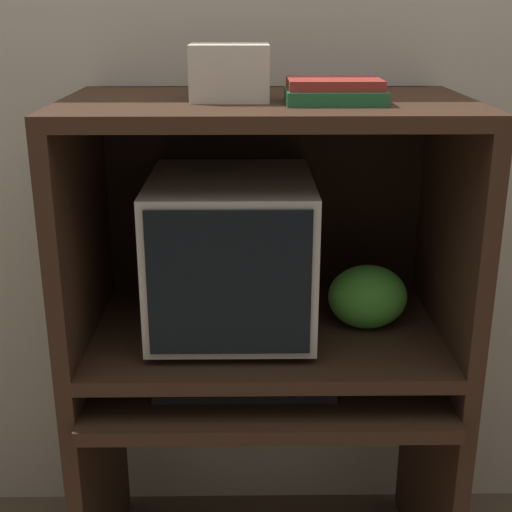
# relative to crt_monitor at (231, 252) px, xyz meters

# --- Properties ---
(wall_back) EXTENTS (6.00, 0.06, 2.60)m
(wall_back) POSITION_rel_crt_monitor_xyz_m (0.09, 0.34, 0.32)
(wall_back) COLOR beige
(wall_back) RESTS_ON ground_plane
(desk_base) EXTENTS (0.97, 0.61, 0.66)m
(desk_base) POSITION_rel_crt_monitor_xyz_m (0.09, -0.04, -0.55)
(desk_base) COLOR #382316
(desk_base) RESTS_ON ground_plane
(desk_monitor_shelf) EXTENTS (0.97, 0.58, 0.11)m
(desk_monitor_shelf) POSITION_rel_crt_monitor_xyz_m (0.09, -0.01, -0.23)
(desk_monitor_shelf) COLOR #382316
(desk_monitor_shelf) RESTS_ON desk_base
(hutch_upper) EXTENTS (0.97, 0.58, 0.59)m
(hutch_upper) POSITION_rel_crt_monitor_xyz_m (0.09, 0.02, 0.19)
(hutch_upper) COLOR #382316
(hutch_upper) RESTS_ON desk_monitor_shelf
(crt_monitor) EXTENTS (0.41, 0.46, 0.40)m
(crt_monitor) POSITION_rel_crt_monitor_xyz_m (0.00, 0.00, 0.00)
(crt_monitor) COLOR beige
(crt_monitor) RESTS_ON desk_monitor_shelf
(keyboard) EXTENTS (0.45, 0.14, 0.03)m
(keyboard) POSITION_rel_crt_monitor_xyz_m (0.03, -0.14, -0.31)
(keyboard) COLOR black
(keyboard) RESTS_ON desk_base
(mouse) EXTENTS (0.07, 0.05, 0.03)m
(mouse) POSITION_rel_crt_monitor_xyz_m (0.33, -0.14, -0.30)
(mouse) COLOR #28282B
(mouse) RESTS_ON desk_base
(snack_bag) EXTENTS (0.21, 0.15, 0.17)m
(snack_bag) POSITION_rel_crt_monitor_xyz_m (0.35, -0.00, -0.12)
(snack_bag) COLOR green
(snack_bag) RESTS_ON desk_monitor_shelf
(book_stack) EXTENTS (0.22, 0.16, 0.05)m
(book_stack) POSITION_rel_crt_monitor_xyz_m (0.24, -0.10, 0.41)
(book_stack) COLOR #236638
(book_stack) RESTS_ON hutch_upper
(storage_box) EXTENTS (0.18, 0.15, 0.13)m
(storage_box) POSITION_rel_crt_monitor_xyz_m (0.00, -0.03, 0.45)
(storage_box) COLOR beige
(storage_box) RESTS_ON hutch_upper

